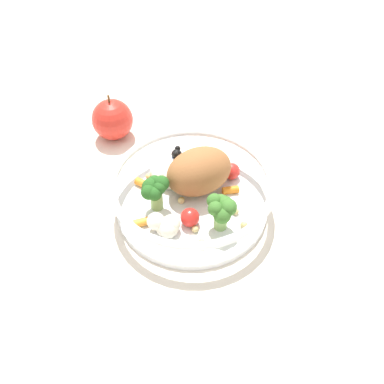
% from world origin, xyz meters
% --- Properties ---
extents(ground_plane, '(2.40, 2.40, 0.00)m').
position_xyz_m(ground_plane, '(0.00, 0.00, 0.00)').
color(ground_plane, silver).
extents(food_container, '(0.23, 0.23, 0.08)m').
position_xyz_m(food_container, '(0.00, 0.01, 0.03)').
color(food_container, white).
rests_on(food_container, ground_plane).
extents(loose_apple, '(0.07, 0.07, 0.08)m').
position_xyz_m(loose_apple, '(0.17, 0.12, 0.03)').
color(loose_apple, red).
rests_on(loose_apple, ground_plane).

